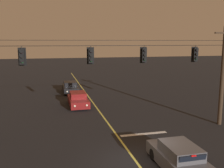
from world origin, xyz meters
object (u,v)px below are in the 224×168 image
(traffic_light_centre, at_px, (144,55))
(car_oncoming_trailing, at_px, (70,88))
(traffic_light_leftmost, at_px, (22,57))
(traffic_light_left_inner, at_px, (91,56))
(traffic_light_right_inner, at_px, (195,54))
(car_waiting_near_lane, at_px, (179,158))
(car_oncoming_lead, at_px, (78,100))

(traffic_light_centre, xyz_separation_m, car_oncoming_trailing, (-3.89, 15.47, -4.83))
(car_oncoming_trailing, bearing_deg, traffic_light_leftmost, -104.85)
(traffic_light_left_inner, bearing_deg, traffic_light_right_inner, 0.00)
(traffic_light_right_inner, bearing_deg, car_waiting_near_lane, -126.09)
(traffic_light_left_inner, xyz_separation_m, car_oncoming_trailing, (-0.18, 15.47, -4.83))
(traffic_light_right_inner, distance_m, car_oncoming_trailing, 18.02)
(traffic_light_left_inner, bearing_deg, car_waiting_near_lane, -59.22)
(traffic_light_leftmost, relative_size, car_oncoming_trailing, 0.28)
(traffic_light_left_inner, bearing_deg, car_oncoming_trailing, 90.67)
(traffic_light_right_inner, relative_size, car_oncoming_trailing, 0.28)
(traffic_light_leftmost, relative_size, traffic_light_left_inner, 1.00)
(car_waiting_near_lane, relative_size, car_oncoming_lead, 0.98)
(traffic_light_left_inner, distance_m, traffic_light_centre, 3.71)
(traffic_light_leftmost, height_order, car_oncoming_trailing, traffic_light_leftmost)
(traffic_light_centre, bearing_deg, traffic_light_left_inner, 180.00)
(car_waiting_near_lane, distance_m, car_oncoming_lead, 14.64)
(traffic_light_leftmost, xyz_separation_m, traffic_light_centre, (8.00, 0.00, 0.00))
(traffic_light_leftmost, height_order, traffic_light_centre, same)
(traffic_light_leftmost, distance_m, traffic_light_left_inner, 4.28)
(traffic_light_right_inner, distance_m, car_oncoming_lead, 12.38)
(traffic_light_right_inner, height_order, car_oncoming_trailing, traffic_light_right_inner)
(car_waiting_near_lane, relative_size, car_oncoming_trailing, 0.98)
(traffic_light_leftmost, bearing_deg, traffic_light_centre, 0.00)
(traffic_light_left_inner, distance_m, car_oncoming_trailing, 16.21)
(traffic_light_centre, xyz_separation_m, car_oncoming_lead, (-3.70, 8.43, -4.83))
(car_waiting_near_lane, distance_m, car_oncoming_trailing, 21.59)
(car_waiting_near_lane, bearing_deg, traffic_light_right_inner, 53.91)
(traffic_light_right_inner, relative_size, car_waiting_near_lane, 0.28)
(traffic_light_leftmost, distance_m, traffic_light_centre, 8.00)
(traffic_light_centre, height_order, car_oncoming_lead, traffic_light_centre)
(traffic_light_centre, distance_m, car_oncoming_trailing, 16.67)
(traffic_light_leftmost, distance_m, car_waiting_near_lane, 10.81)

